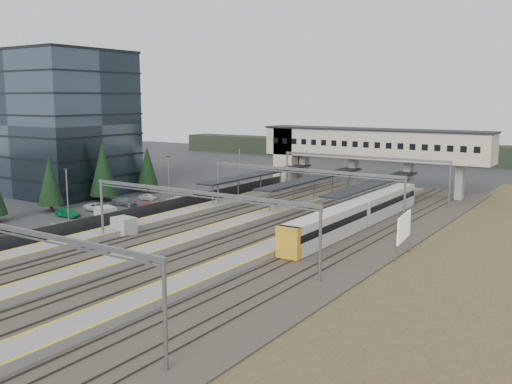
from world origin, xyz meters
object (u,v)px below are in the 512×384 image
Objects in this scene: relay_cabin_near at (124,226)px; footbridge at (358,147)px; relay_cabin_far at (105,216)px; billboard at (404,229)px; office_building at (55,123)px; train at (358,214)px.

footbridge is at bearing 78.30° from relay_cabin_near.
footbridge reaches higher than relay_cabin_far.
relay_cabin_far is (-6.63, 3.06, 0.04)m from relay_cabin_near.
billboard is at bearing 16.51° from relay_cabin_near.
office_building is 8.40× the size of relay_cabin_near.
footbridge is at bearing 34.47° from office_building.
footbridge is at bearing 113.87° from train.
billboard reaches higher than relay_cabin_far.
relay_cabin_far is 32.74m from train.
train is 6.60× the size of billboard.
relay_cabin_far is at bearing -150.92° from train.
footbridge is (9.69, 46.76, 6.81)m from relay_cabin_near.
footbridge is at bearing 119.91° from billboard.
relay_cabin_near is 0.53× the size of billboard.
relay_cabin_near is at bearing -24.77° from relay_cabin_far.
office_building is 4.44× the size of billboard.
relay_cabin_near is at bearing -26.23° from office_building.
train is (12.30, -27.79, -6.07)m from footbridge.
relay_cabin_near is 0.07× the size of footbridge.
office_building reaches higher than billboard.
footbridge reaches higher than billboard.
relay_cabin_near is 0.95× the size of relay_cabin_far.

